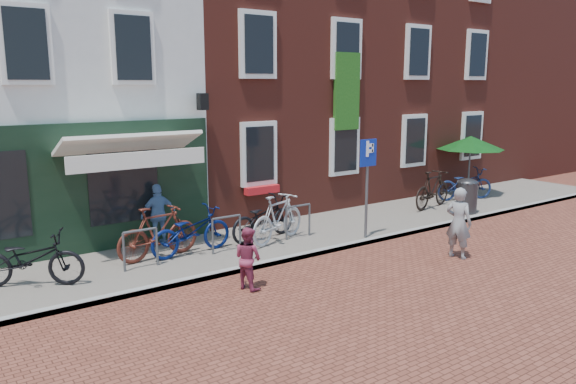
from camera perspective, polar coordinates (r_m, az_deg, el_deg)
ground at (r=12.63m, az=2.46°, el=-6.65°), size 80.00×80.00×0.00m
sidewalk at (r=14.34m, az=1.92°, el=-4.28°), size 24.00×3.00×0.10m
building_brick_mid at (r=19.01m, az=-5.93°, el=14.48°), size 6.00×8.00×10.00m
building_brick_right at (r=22.60m, az=7.81°, el=13.87°), size 6.00×8.00×10.00m
filler_right at (r=27.43m, az=17.94°, el=11.88°), size 7.00×8.00×9.00m
litter_bin at (r=17.13m, az=17.78°, el=-0.19°), size 0.59×0.59×1.08m
parking_sign at (r=13.60m, az=8.11°, el=2.15°), size 0.50×0.08×2.43m
parasol at (r=19.81m, az=18.13°, el=5.03°), size 2.23×2.23×2.10m
woman at (r=12.94m, az=16.99°, el=-3.03°), size 0.52×0.66×1.60m
boy at (r=10.62m, az=-4.11°, el=-6.73°), size 0.58×0.67×1.19m
cafe_person at (r=13.37m, az=-13.05°, el=-2.26°), size 0.86×0.37×1.45m
bicycle_0 at (r=11.51m, az=-24.83°, el=-6.22°), size 2.06×1.58×1.04m
bicycle_1 at (r=12.39m, az=-13.09°, el=-4.02°), size 1.97×0.74×1.15m
bicycle_2 at (r=12.57m, az=-9.85°, el=-3.95°), size 2.04×0.88×1.04m
bicycle_3 at (r=13.32m, az=-1.03°, el=-2.68°), size 1.99×1.14×1.15m
bicycle_4 at (r=13.59m, az=-2.56°, el=-2.66°), size 2.07×1.04×1.04m
bicycle_5 at (r=17.50m, az=14.52°, el=0.28°), size 1.99×0.90×1.15m
bicycle_6 at (r=19.05m, az=17.57°, el=0.79°), size 2.10×1.30×1.04m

